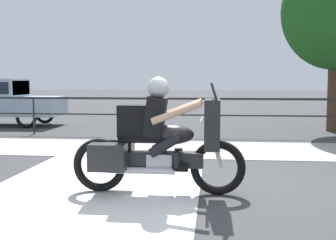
{
  "coord_description": "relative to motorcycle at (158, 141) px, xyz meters",
  "views": [
    {
      "loc": [
        -0.06,
        -5.82,
        1.53
      ],
      "look_at": [
        -0.83,
        1.39,
        0.84
      ],
      "focal_mm": 45.0,
      "sensor_mm": 36.0,
      "label": 1
    }
  ],
  "objects": [
    {
      "name": "ground_plane",
      "position": [
        0.79,
        0.29,
        -0.71
      ],
      "size": [
        120.0,
        120.0,
        0.0
      ],
      "primitive_type": "plane",
      "color": "#38383A"
    },
    {
      "name": "tree_behind_sign",
      "position": [
        4.27,
        7.4,
        2.82
      ],
      "size": [
        3.14,
        3.14,
        5.28
      ],
      "color": "#473323",
      "rests_on": "ground"
    },
    {
      "name": "fence_railing",
      "position": [
        0.79,
        5.84,
        0.12
      ],
      "size": [
        36.0,
        0.05,
        1.05
      ],
      "color": "#232326",
      "rests_on": "ground"
    },
    {
      "name": "motorcycle",
      "position": [
        0.0,
        0.0,
        0.0
      ],
      "size": [
        2.34,
        0.76,
        1.57
      ],
      "rotation": [
        0.0,
        0.0,
        -0.01
      ],
      "color": "black",
      "rests_on": "ground"
    },
    {
      "name": "sidewalk_band",
      "position": [
        0.79,
        3.69,
        -0.71
      ],
      "size": [
        44.0,
        2.4,
        0.01
      ],
      "primitive_type": "cube",
      "color": "#99968E",
      "rests_on": "ground"
    },
    {
      "name": "crosswalk_band",
      "position": [
        -0.92,
        0.09,
        -0.71
      ],
      "size": [
        2.96,
        6.0,
        0.01
      ],
      "primitive_type": "cube",
      "color": "silver",
      "rests_on": "ground"
    }
  ]
}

